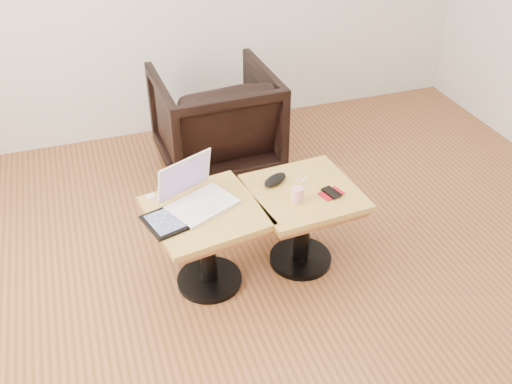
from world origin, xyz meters
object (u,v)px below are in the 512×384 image
object	(u,v)px
side_table_left	(206,229)
armchair	(216,120)
side_table_right	(303,209)
laptop	(197,196)
striped_cup	(297,195)

from	to	relation	value
side_table_left	armchair	distance (m)	1.24
side_table_right	laptop	size ratio (longest dim) A/B	1.43
striped_cup	armchair	distance (m)	1.27
laptop	armchair	distance (m)	1.19
laptop	striped_cup	size ratio (longest dim) A/B	5.15
laptop	armchair	size ratio (longest dim) A/B	0.51
laptop	armchair	world-z (taller)	laptop
side_table_left	armchair	xyz separation A→B (m)	(0.38, 1.18, -0.01)
side_table_left	side_table_right	size ratio (longest dim) A/B	1.07
laptop	armchair	xyz separation A→B (m)	(0.40, 1.10, -0.18)
armchair	laptop	bearing A→B (deg)	68.44
striped_cup	armchair	world-z (taller)	armchair
side_table_right	armchair	distance (m)	1.19
side_table_left	laptop	world-z (taller)	laptop
side_table_left	side_table_right	xyz separation A→B (m)	(0.55, 0.00, 0.00)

